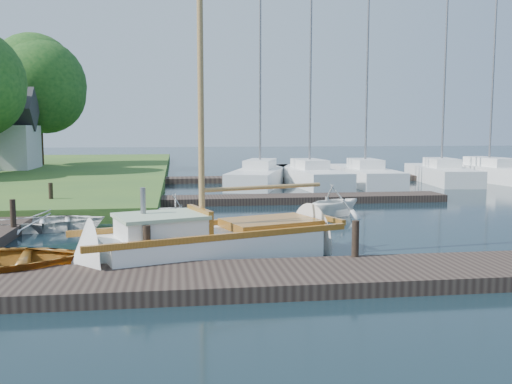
{
  "coord_description": "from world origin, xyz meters",
  "views": [
    {
      "loc": [
        -2.37,
        -16.87,
        3.1
      ],
      "look_at": [
        0.0,
        0.0,
        1.2
      ],
      "focal_mm": 40.0,
      "sensor_mm": 36.0,
      "label": 1
    }
  ],
  "objects": [
    {
      "name": "marina_boat_4",
      "position": [
        12.76,
        14.05,
        0.57
      ],
      "size": [
        3.06,
        7.6,
        10.44
      ],
      "rotation": [
        0.0,
        0.0,
        1.45
      ],
      "color": "white",
      "rests_on": "ground"
    },
    {
      "name": "tender_b",
      "position": [
        -2.33,
        2.09,
        0.52
      ],
      "size": [
        2.34,
        2.15,
        1.04
      ],
      "primitive_type": "imported",
      "rotation": [
        0.0,
        0.0,
        1.32
      ],
      "color": "white",
      "rests_on": "ground"
    },
    {
      "name": "mooring_post_2",
      "position": [
        1.5,
        -5.0,
        0.7
      ],
      "size": [
        0.16,
        0.16,
        0.8
      ],
      "primitive_type": "cylinder",
      "color": "black",
      "rests_on": "near_dock"
    },
    {
      "name": "marina_boat_3",
      "position": [
        8.12,
        13.82,
        0.58
      ],
      "size": [
        2.53,
        8.05,
        12.42
      ],
      "rotation": [
        0.0,
        0.0,
        1.53
      ],
      "color": "white",
      "rests_on": "ground"
    },
    {
      "name": "tree_7",
      "position": [
        -12.0,
        26.05,
        6.2
      ],
      "size": [
        6.83,
        6.83,
        9.38
      ],
      "color": "#332114",
      "rests_on": "shore"
    },
    {
      "name": "sailboat",
      "position": [
        -1.45,
        -3.66,
        0.34
      ],
      "size": [
        7.4,
        4.11,
        9.83
      ],
      "rotation": [
        0.0,
        0.0,
        0.32
      ],
      "color": "white",
      "rests_on": "ground"
    },
    {
      "name": "tender_d",
      "position": [
        3.2,
        2.58,
        0.63
      ],
      "size": [
        3.12,
        3.01,
        1.26
      ],
      "primitive_type": "imported",
      "rotation": [
        0.0,
        0.0,
        2.12
      ],
      "color": "white",
      "rests_on": "ground"
    },
    {
      "name": "marina_boat_5",
      "position": [
        16.02,
        14.6,
        0.57
      ],
      "size": [
        3.45,
        9.01,
        11.34
      ],
      "rotation": [
        0.0,
        0.0,
        1.72
      ],
      "color": "white",
      "rests_on": "ground"
    },
    {
      "name": "near_dock",
      "position": [
        0.0,
        -6.0,
        0.15
      ],
      "size": [
        18.0,
        2.2,
        0.3
      ],
      "primitive_type": "cube",
      "color": "#2B211C",
      "rests_on": "ground"
    },
    {
      "name": "mooring_post_5",
      "position": [
        -7.0,
        5.0,
        0.7
      ],
      "size": [
        0.16,
        0.16,
        0.8
      ],
      "primitive_type": "cylinder",
      "color": "black",
      "rests_on": "left_dock"
    },
    {
      "name": "pontoon",
      "position": [
        10.0,
        16.0,
        0.15
      ],
      "size": [
        30.0,
        1.6,
        0.3
      ],
      "primitive_type": "cube",
      "color": "#2B211C",
      "rests_on": "ground"
    },
    {
      "name": "far_dock",
      "position": [
        2.0,
        6.5,
        0.15
      ],
      "size": [
        14.0,
        1.6,
        0.3
      ],
      "primitive_type": "cube",
      "color": "#2B211C",
      "rests_on": "ground"
    },
    {
      "name": "marina_boat_1",
      "position": [
        2.22,
        14.16,
        0.56
      ],
      "size": [
        4.79,
        9.01,
        10.06
      ],
      "rotation": [
        0.0,
        0.0,
        1.26
      ],
      "color": "white",
      "rests_on": "ground"
    },
    {
      "name": "mooring_post_1",
      "position": [
        -3.0,
        -5.0,
        0.7
      ],
      "size": [
        0.16,
        0.16,
        0.8
      ],
      "primitive_type": "cylinder",
      "color": "black",
      "rests_on": "near_dock"
    },
    {
      "name": "mooring_post_4",
      "position": [
        -7.0,
        0.0,
        0.7
      ],
      "size": [
        0.16,
        0.16,
        0.8
      ],
      "primitive_type": "cylinder",
      "color": "black",
      "rests_on": "left_dock"
    },
    {
      "name": "marina_boat_2",
      "position": [
        4.95,
        13.89,
        0.57
      ],
      "size": [
        2.82,
        8.34,
        11.49
      ],
      "rotation": [
        0.0,
        0.0,
        1.65
      ],
      "color": "white",
      "rests_on": "ground"
    },
    {
      "name": "tender_a",
      "position": [
        -6.26,
        1.12,
        0.34
      ],
      "size": [
        3.74,
        3.0,
        0.69
      ],
      "primitive_type": "imported",
      "rotation": [
        0.0,
        0.0,
        1.77
      ],
      "color": "white",
      "rests_on": "ground"
    },
    {
      "name": "ground",
      "position": [
        0.0,
        0.0,
        0.0
      ],
      "size": [
        160.0,
        160.0,
        0.0
      ],
      "primitive_type": "plane",
      "color": "black",
      "rests_on": "ground"
    }
  ]
}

